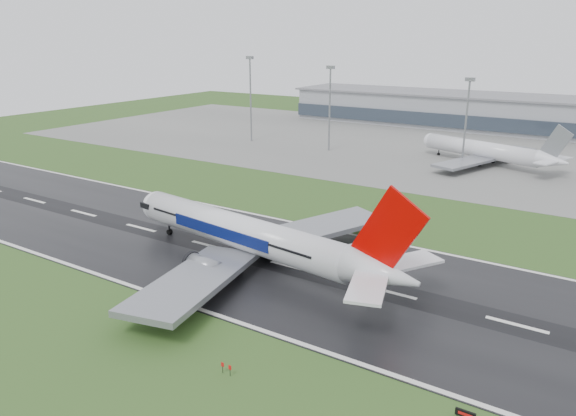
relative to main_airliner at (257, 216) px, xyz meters
The scene contains 10 objects.
ground 27.58m from the main_airliner, ahead, with size 520.00×520.00×0.00m, color #29491B.
runway 27.57m from the main_airliner, ahead, with size 400.00×45.00×0.10m, color black.
apron 130.82m from the main_airliner, 78.68° to the left, with size 400.00×130.00×0.08m, color slate.
terminal 189.67m from the main_airliner, 82.24° to the left, with size 240.00×36.00×15.00m, color gray.
main_airliner is the anchor object (origin of this frame).
parked_airliner 111.31m from the main_airliner, 81.92° to the left, with size 53.51×49.82×15.68m, color silver, non-canonical shape.
runway_sign 50.74m from the main_airliner, 26.32° to the right, with size 2.30×0.26×1.04m, color black, non-canonical shape.
floodmast_0 128.54m from the main_airliner, 126.71° to the left, with size 0.64×0.64×32.83m, color gray.
floodmast_1 110.68m from the main_airliner, 111.42° to the left, with size 0.64×0.64×30.11m, color gray.
floodmast_2 103.46m from the main_airliner, 84.57° to the left, with size 0.64×0.64×27.77m, color gray.
Camera 1 is at (29.57, -78.76, 41.16)m, focal length 33.65 mm.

